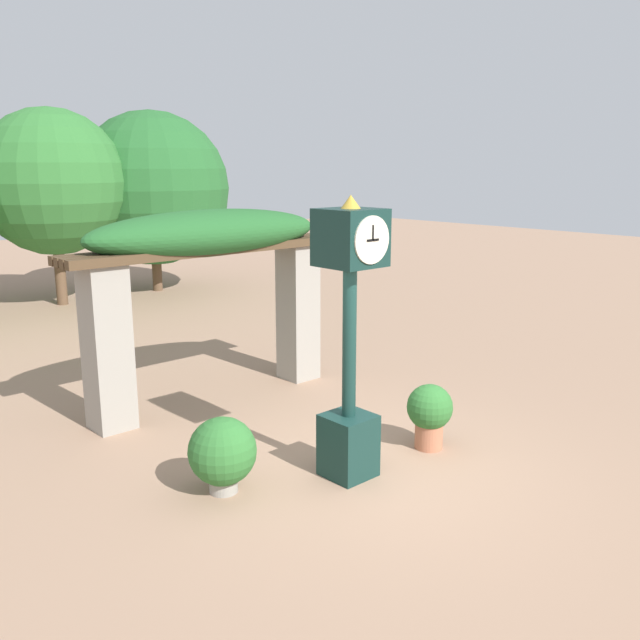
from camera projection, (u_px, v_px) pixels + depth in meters
name	position (u px, v px, depth m)	size (l,w,h in m)	color
ground_plane	(372.00, 470.00, 8.22)	(60.00, 60.00, 0.00)	#9E7A60
pedestal_clock	(349.00, 334.00, 7.71)	(0.64, 0.68, 3.30)	#14332D
pergola	(210.00, 262.00, 10.19)	(4.59, 1.14, 2.98)	gray
potted_plant_near_left	(222.00, 453.00, 7.58)	(0.78, 0.78, 0.88)	gray
potted_plant_near_right	(430.00, 412.00, 8.77)	(0.60, 0.60, 0.86)	#B26B4C
tree_line	(18.00, 196.00, 16.93)	(12.79, 4.35, 5.13)	brown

